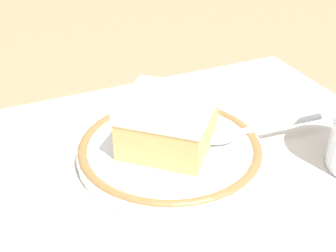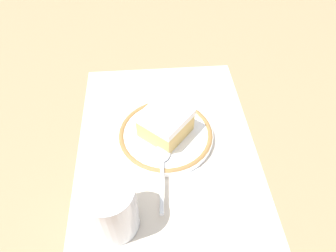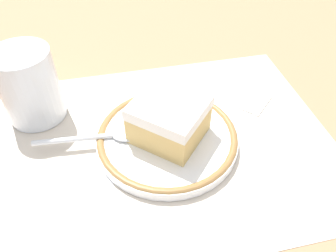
% 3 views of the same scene
% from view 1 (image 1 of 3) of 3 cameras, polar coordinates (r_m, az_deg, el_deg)
% --- Properties ---
extents(ground_plane, '(2.40, 2.40, 0.00)m').
position_cam_1_polar(ground_plane, '(0.46, 1.62, -3.47)').
color(ground_plane, '#9E7551').
extents(placemat, '(0.45, 0.33, 0.00)m').
position_cam_1_polar(placemat, '(0.46, 1.62, -3.40)').
color(placemat, beige).
rests_on(placemat, ground_plane).
extents(plate, '(0.18, 0.18, 0.01)m').
position_cam_1_polar(plate, '(0.46, 0.00, -2.62)').
color(plate, white).
rests_on(plate, placemat).
extents(cake_slice, '(0.11, 0.11, 0.05)m').
position_cam_1_polar(cake_slice, '(0.44, -0.14, 0.48)').
color(cake_slice, '#DBB76B').
rests_on(cake_slice, plate).
extents(spoon, '(0.14, 0.03, 0.01)m').
position_cam_1_polar(spoon, '(0.47, 8.59, -0.74)').
color(spoon, silver).
rests_on(spoon, plate).
extents(napkin, '(0.12, 0.11, 0.00)m').
position_cam_1_polar(napkin, '(0.56, 8.88, 3.28)').
color(napkin, white).
rests_on(napkin, placemat).
extents(sugar_packet, '(0.06, 0.06, 0.01)m').
position_cam_1_polar(sugar_packet, '(0.39, -16.27, -11.70)').
color(sugar_packet, white).
rests_on(sugar_packet, placemat).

